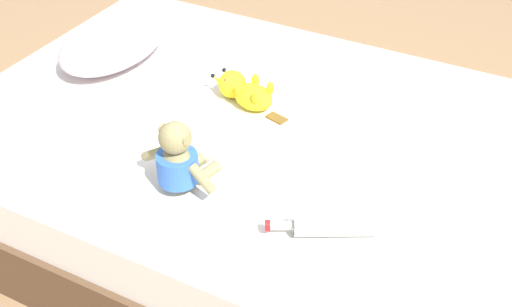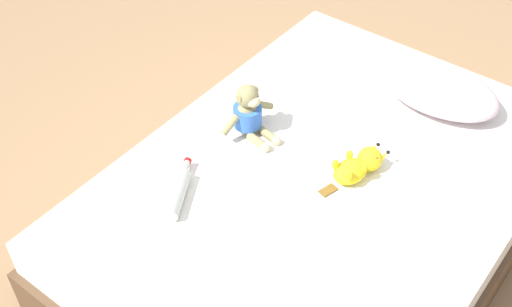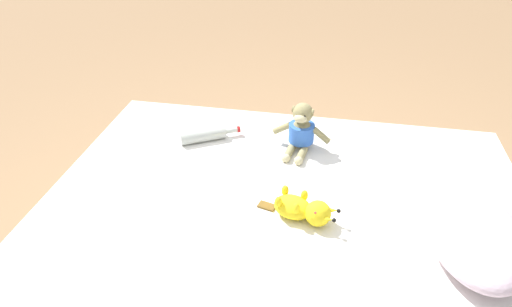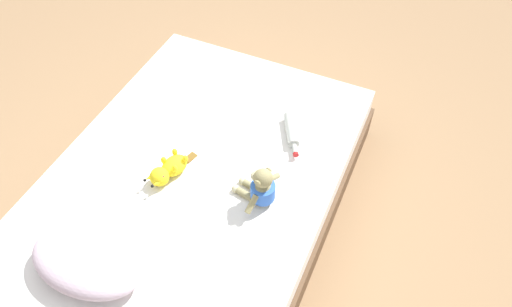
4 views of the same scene
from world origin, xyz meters
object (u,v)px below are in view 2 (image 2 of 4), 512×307
at_px(plush_yellow_creature, 359,166).
at_px(bed, 321,209).
at_px(pillow, 440,90).
at_px(glass_bottle, 177,193).
at_px(plush_monkey, 249,114).

bearing_deg(plush_yellow_creature, bed, -142.77).
bearing_deg(pillow, bed, -102.56).
height_order(pillow, glass_bottle, pillow).
relative_size(bed, glass_bottle, 7.12).
height_order(bed, pillow, pillow).
bearing_deg(plush_monkey, plush_yellow_creature, 6.80).
height_order(bed, plush_yellow_creature, plush_yellow_creature).
relative_size(plush_yellow_creature, glass_bottle, 1.14).
distance_m(bed, plush_yellow_creature, 0.29).
height_order(pillow, plush_yellow_creature, pillow).
height_order(pillow, plush_monkey, plush_monkey).
bearing_deg(glass_bottle, plush_monkey, 92.58).
relative_size(pillow, plush_monkey, 1.88).
xyz_separation_m(plush_monkey, plush_yellow_creature, (0.50, 0.06, -0.05)).
bearing_deg(pillow, glass_bottle, -114.85).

